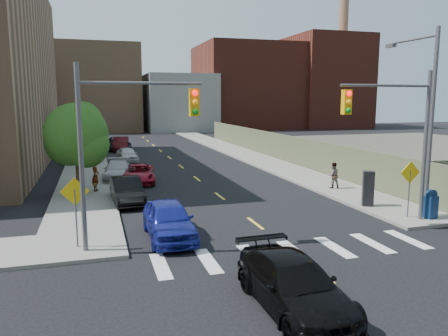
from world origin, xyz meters
TOP-DOWN VIEW (x-y plane):
  - ground at (0.00, 0.00)m, footprint 160.00×160.00m
  - sidewalk_nw at (-7.75, 41.50)m, footprint 3.50×73.00m
  - sidewalk_ne at (7.75, 41.50)m, footprint 3.50×73.00m
  - fence_north at (9.60, 28.00)m, footprint 0.12×44.00m
  - gravel_lot at (28.00, 30.00)m, footprint 36.00×42.00m
  - bg_bldg_midwest at (-6.00, 72.00)m, footprint 14.00×16.00m
  - bg_bldg_center at (8.00, 70.00)m, footprint 12.00×16.00m
  - bg_bldg_east at (22.00, 72.00)m, footprint 18.00×18.00m
  - bg_bldg_fareast at (38.00, 70.00)m, footprint 14.00×16.00m
  - smokestack at (42.00, 70.00)m, footprint 1.80×1.80m
  - signal_nw at (-5.98, 6.00)m, footprint 4.59×0.30m
  - signal_ne at (5.98, 6.00)m, footprint 4.59×0.30m
  - streetlight_ne at (8.20, 6.90)m, footprint 0.25×3.70m
  - warn_sign_nw at (-7.80, 6.50)m, footprint 1.06×0.06m
  - warn_sign_ne at (7.20, 6.50)m, footprint 1.06×0.06m
  - warn_sign_midwest at (-7.80, 20.00)m, footprint 1.06×0.06m
  - tree_west_near at (-8.00, 16.05)m, footprint 3.66×3.64m
  - tree_west_far at (-8.00, 31.05)m, footprint 3.66×3.64m
  - parked_car_blue at (-4.20, 7.00)m, footprint 1.85×4.59m
  - parked_car_black at (-5.42, 13.77)m, footprint 1.76×4.47m
  - parked_car_red at (-4.20, 19.62)m, footprint 2.54×4.77m
  - parked_car_silver at (-5.50, 21.12)m, footprint 2.40×4.96m
  - parked_car_white at (-4.20, 30.26)m, footprint 1.99×4.12m
  - parked_car_maroon at (-4.20, 39.28)m, footprint 2.06×4.82m
  - parked_car_grey at (-4.49, 39.99)m, footprint 2.79×5.50m
  - black_sedan at (-1.95, -0.15)m, footprint 2.11×4.97m
  - mailbox at (8.07, 6.00)m, footprint 0.63×0.53m
  - payphone at (6.66, 8.93)m, footprint 0.69×0.64m
  - pedestrian_west at (-7.05, 16.96)m, footprint 0.58×0.76m
  - pedestrian_east at (7.33, 13.57)m, footprint 0.88×0.73m

SIDE VIEW (x-z plane):
  - ground at x=0.00m, z-range 0.00..0.00m
  - gravel_lot at x=28.00m, z-range 0.00..0.06m
  - sidewalk_nw at x=-7.75m, z-range 0.00..0.15m
  - sidewalk_ne at x=7.75m, z-range 0.00..0.15m
  - parked_car_red at x=-4.20m, z-range 0.00..1.28m
  - parked_car_white at x=-4.20m, z-range 0.00..1.35m
  - parked_car_silver at x=-5.50m, z-range 0.00..1.39m
  - black_sedan at x=-1.95m, z-range 0.00..1.43m
  - parked_car_black at x=-5.42m, z-range 0.00..1.45m
  - parked_car_grey at x=-4.49m, z-range 0.00..1.49m
  - parked_car_maroon at x=-4.20m, z-range 0.00..1.54m
  - parked_car_blue at x=-4.20m, z-range 0.00..1.56m
  - mailbox at x=8.07m, z-range 0.13..1.50m
  - pedestrian_east at x=7.33m, z-range 0.15..1.78m
  - pedestrian_west at x=-7.05m, z-range 0.15..1.99m
  - payphone at x=6.66m, z-range 0.15..2.00m
  - fence_north at x=9.60m, z-range 0.00..2.50m
  - warn_sign_nw at x=-7.80m, z-range 0.58..3.41m
  - warn_sign_ne at x=7.20m, z-range 0.58..3.41m
  - warn_sign_midwest at x=-7.80m, z-range 0.58..3.41m
  - tree_west_near at x=-8.00m, z-range 0.72..6.24m
  - tree_west_far at x=-8.00m, z-range 0.72..6.24m
  - signal_nw at x=-5.98m, z-range 1.03..8.03m
  - signal_ne at x=5.98m, z-range 1.03..8.03m
  - bg_bldg_center at x=8.00m, z-range 0.00..10.00m
  - streetlight_ne at x=8.20m, z-range 0.72..9.72m
  - bg_bldg_midwest at x=-6.00m, z-range 0.00..15.00m
  - bg_bldg_east at x=22.00m, z-range 0.00..16.00m
  - bg_bldg_fareast at x=38.00m, z-range 0.00..18.00m
  - smokestack at x=42.00m, z-range 0.00..28.00m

